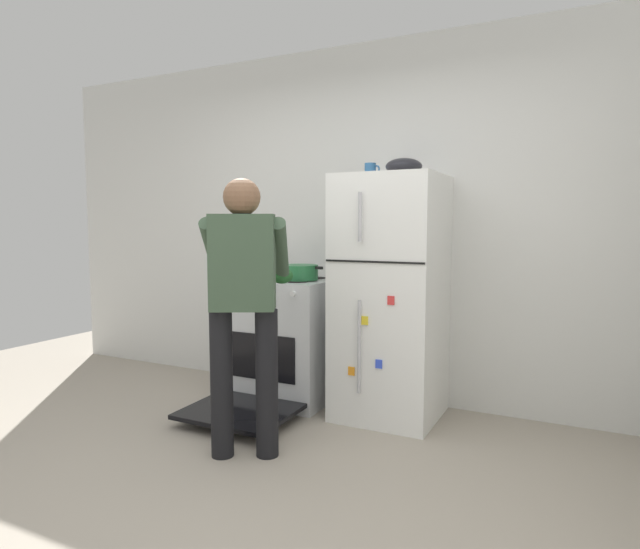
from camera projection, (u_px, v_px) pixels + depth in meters
The scene contains 9 objects.
ground at pixel (209, 506), 2.58m from camera, with size 8.00×8.00×0.00m, color #9E9384.
kitchen_wall_back at pixel (363, 223), 4.19m from camera, with size 6.00×0.10×2.70m, color silver.
refrigerator at pixel (391, 297), 3.74m from camera, with size 0.68×0.72×1.68m.
stove_range at pixel (284, 340), 4.13m from camera, with size 0.76×1.23×0.93m.
person_cook at pixel (244, 291), 3.09m from camera, with size 0.67×0.75×1.60m.
red_pot at pixel (300, 272), 3.98m from camera, with size 0.37×0.27×0.11m.
coffee_mug at pixel (371, 170), 3.78m from camera, with size 0.11×0.08×0.10m.
pepper_mill at pixel (265, 264), 4.41m from camera, with size 0.05×0.05×0.18m, color brown.
mixing_bowl at pixel (404, 166), 3.62m from camera, with size 0.24×0.24×0.11m, color black.
Camera 1 is at (1.58, -1.96, 1.34)m, focal length 30.22 mm.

